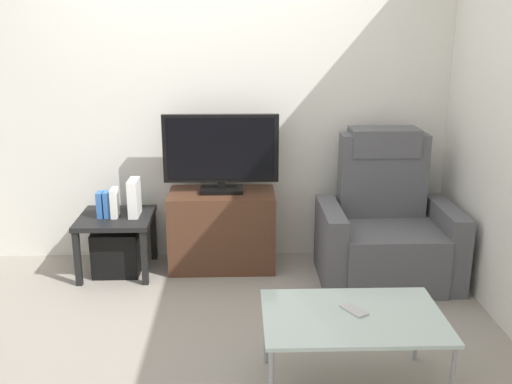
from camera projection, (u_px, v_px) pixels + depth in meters
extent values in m
plane|color=gray|center=(205.00, 319.00, 3.73)|extent=(6.40, 6.40, 0.00)
cube|color=silver|center=(209.00, 94.00, 4.45)|extent=(6.40, 0.06, 2.60)
cube|color=#4C2D1E|center=(222.00, 230.00, 4.47)|extent=(0.80, 0.44, 0.60)
cube|color=black|center=(221.00, 224.00, 4.23)|extent=(0.74, 0.02, 0.02)
cube|color=black|center=(221.00, 217.00, 4.27)|extent=(0.34, 0.11, 0.04)
cube|color=black|center=(222.00, 190.00, 4.40)|extent=(0.32, 0.20, 0.03)
cube|color=black|center=(221.00, 185.00, 4.39)|extent=(0.06, 0.04, 0.05)
cube|color=black|center=(221.00, 148.00, 4.31)|extent=(0.86, 0.05, 0.51)
cube|color=black|center=(221.00, 149.00, 4.28)|extent=(0.79, 0.01, 0.46)
cube|color=#515156|center=(387.00, 253.00, 4.25)|extent=(0.70, 0.72, 0.42)
cube|color=#515156|center=(382.00, 175.00, 4.36)|extent=(0.64, 0.20, 0.62)
cube|color=#515156|center=(384.00, 142.00, 4.31)|extent=(0.50, 0.26, 0.20)
cube|color=#515156|center=(330.00, 245.00, 4.21)|extent=(0.14, 0.68, 0.56)
cube|color=#515156|center=(445.00, 243.00, 4.24)|extent=(0.14, 0.68, 0.56)
cube|color=black|center=(116.00, 218.00, 4.33)|extent=(0.54, 0.54, 0.04)
cube|color=black|center=(78.00, 259.00, 4.16)|extent=(0.04, 0.04, 0.41)
cube|color=black|center=(144.00, 258.00, 4.17)|extent=(0.04, 0.04, 0.41)
cube|color=black|center=(93.00, 235.00, 4.61)|extent=(0.04, 0.04, 0.41)
cube|color=black|center=(154.00, 235.00, 4.63)|extent=(0.04, 0.04, 0.41)
cube|color=black|center=(118.00, 250.00, 4.40)|extent=(0.34, 0.34, 0.34)
cube|color=#3366B2|center=(100.00, 205.00, 4.28)|extent=(0.04, 0.10, 0.19)
cube|color=#3366B2|center=(108.00, 204.00, 4.28)|extent=(0.05, 0.10, 0.19)
cube|color=white|center=(115.00, 203.00, 4.28)|extent=(0.04, 0.13, 0.22)
cube|color=white|center=(134.00, 198.00, 4.30)|extent=(0.07, 0.20, 0.28)
cube|color=#B2C6C1|center=(353.00, 317.00, 2.89)|extent=(0.90, 0.60, 0.02)
cylinder|color=gray|center=(266.00, 329.00, 3.20)|extent=(0.02, 0.02, 0.41)
cylinder|color=gray|center=(417.00, 327.00, 3.22)|extent=(0.02, 0.02, 0.41)
cube|color=#B7B7BC|center=(354.00, 310.00, 2.92)|extent=(0.14, 0.16, 0.01)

